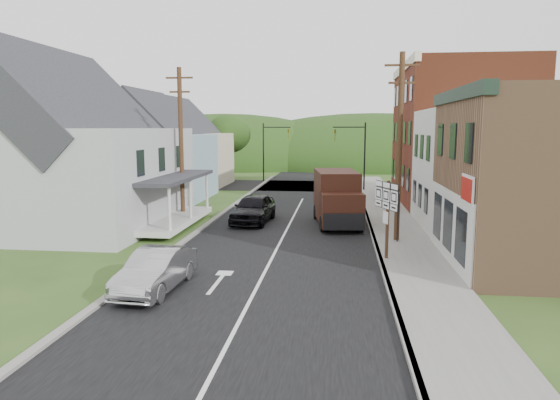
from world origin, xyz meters
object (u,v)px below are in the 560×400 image
(route_sign_cluster, at_px, (387,208))
(warning_sign, at_px, (398,206))
(silver_sedan, at_px, (156,271))
(dark_sedan, at_px, (253,209))
(delivery_van, at_px, (337,198))

(route_sign_cluster, height_order, warning_sign, route_sign_cluster)
(silver_sedan, relative_size, warning_sign, 1.58)
(dark_sedan, distance_m, warning_sign, 9.11)
(delivery_van, xyz_separation_m, route_sign_cluster, (2.05, -7.67, 0.69))
(warning_sign, bearing_deg, silver_sedan, -114.75)
(route_sign_cluster, bearing_deg, silver_sedan, -172.79)
(silver_sedan, distance_m, delivery_van, 13.86)
(delivery_van, bearing_deg, silver_sedan, -123.79)
(silver_sedan, height_order, route_sign_cluster, route_sign_cluster)
(warning_sign, bearing_deg, dark_sedan, 172.37)
(delivery_van, distance_m, warning_sign, 5.32)
(dark_sedan, height_order, route_sign_cluster, route_sign_cluster)
(warning_sign, bearing_deg, route_sign_cluster, -80.73)
(route_sign_cluster, bearing_deg, dark_sedan, 108.14)
(silver_sedan, height_order, delivery_van, delivery_van)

